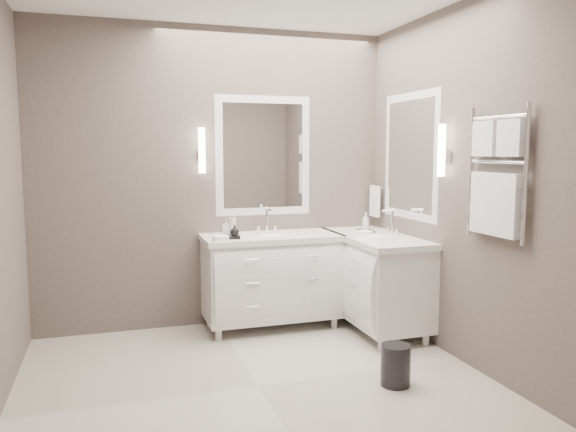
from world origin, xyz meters
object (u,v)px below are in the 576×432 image
object	(u,v)px
vanity_back	(272,274)
vanity_right	(375,276)
towel_ladder	(496,182)
waste_bin	(396,365)

from	to	relation	value
vanity_back	vanity_right	bearing A→B (deg)	-20.38
vanity_right	towel_ladder	world-z (taller)	towel_ladder
vanity_back	waste_bin	size ratio (longest dim) A/B	4.38
vanity_back	towel_ladder	bearing A→B (deg)	-55.90
vanity_back	waste_bin	distance (m)	1.60
vanity_right	vanity_back	bearing A→B (deg)	159.62
vanity_right	waste_bin	distance (m)	1.29
vanity_right	towel_ladder	xyz separation A→B (m)	(0.23, -1.30, 0.91)
vanity_right	towel_ladder	size ratio (longest dim) A/B	1.38
vanity_back	vanity_right	size ratio (longest dim) A/B	1.00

